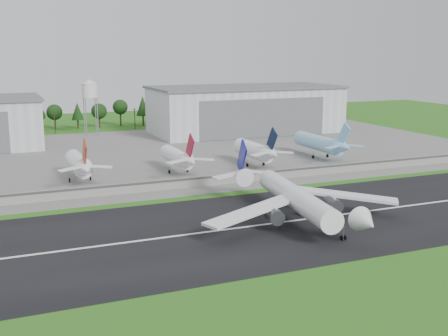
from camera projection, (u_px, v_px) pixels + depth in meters
name	position (u px, v px, depth m)	size (l,w,h in m)	color
ground	(250.00, 241.00, 130.99)	(600.00, 600.00, 0.00)	#246518
runway	(233.00, 229.00, 140.01)	(320.00, 60.00, 0.10)	black
runway_centerline	(233.00, 229.00, 140.00)	(220.00, 1.00, 0.02)	white
apron	(130.00, 155.00, 239.37)	(320.00, 150.00, 0.10)	slate
blast_fence	(177.00, 184.00, 180.29)	(240.00, 0.61, 3.50)	gray
hangar_east	(245.00, 109.00, 305.70)	(102.00, 47.00, 25.20)	silver
water_tower	(90.00, 89.00, 291.20)	(8.40, 8.40, 29.40)	#99999E
utility_poles	(96.00, 131.00, 311.64)	(230.00, 3.00, 12.00)	black
treeline	(92.00, 128.00, 325.19)	(320.00, 16.00, 22.00)	black
main_airliner	(297.00, 203.00, 145.41)	(56.67, 59.19, 18.17)	white
parked_jet_red_a	(80.00, 164.00, 188.61)	(7.36, 31.29, 16.76)	white
parked_jet_red_b	(179.00, 157.00, 201.92)	(7.36, 31.29, 16.52)	white
parked_jet_navy	(257.00, 151.00, 213.67)	(7.36, 31.29, 16.87)	white
parked_jet_skyblue	(323.00, 143.00, 230.39)	(7.36, 37.29, 16.97)	#89CAEE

